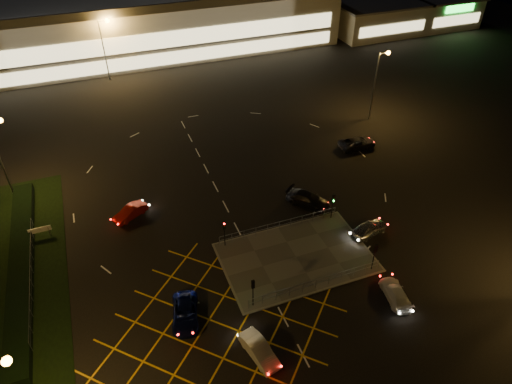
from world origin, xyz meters
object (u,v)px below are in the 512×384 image
object	(u,v)px
signal_ne	(333,201)
car_far_dkgrey	(308,200)
car_east_grey	(357,143)
car_circ_red	(130,212)
signal_nw	(224,229)
car_queue_white	(259,350)
car_right_silver	(369,228)
signal_sw	(253,288)
car_approach_white	(396,293)
car_left_blue	(185,313)
signal_se	(375,252)

from	to	relation	value
signal_ne	car_far_dkgrey	size ratio (longest dim) A/B	0.61
car_east_grey	car_circ_red	bearing A→B (deg)	98.23
signal_nw	signal_ne	distance (m)	12.00
car_queue_white	car_right_silver	distance (m)	18.21
signal_sw	car_circ_red	xyz separation A→B (m)	(-8.13, 15.97, -1.72)
signal_sw	car_approach_white	world-z (taller)	signal_sw
car_queue_white	car_circ_red	xyz separation A→B (m)	(-6.87, 20.68, -0.03)
car_left_blue	car_queue_white	bearing A→B (deg)	-37.37
car_left_blue	car_approach_white	bearing A→B (deg)	-0.91
car_far_dkgrey	car_right_silver	bearing A→B (deg)	-98.47
car_approach_white	car_east_grey	bearing A→B (deg)	-102.85
signal_ne	car_far_dkgrey	world-z (taller)	signal_ne
signal_sw	car_right_silver	world-z (taller)	signal_sw
car_left_blue	car_east_grey	world-z (taller)	car_east_grey
signal_se	car_circ_red	size ratio (longest dim) A/B	0.80
car_left_blue	signal_se	bearing A→B (deg)	10.54
signal_nw	car_circ_red	world-z (taller)	signal_nw
signal_ne	car_approach_white	distance (m)	11.79
car_circ_red	car_east_grey	xyz separation A→B (m)	(30.30, 3.68, 0.06)
signal_nw	signal_sw	bearing A→B (deg)	-90.00
car_circ_red	car_approach_white	xyz separation A→B (m)	(20.24, -19.65, -0.04)
car_far_dkgrey	car_right_silver	size ratio (longest dim) A/B	1.22
signal_ne	car_queue_white	world-z (taller)	signal_ne
signal_nw	car_right_silver	xyz separation A→B (m)	(14.47, -3.53, -1.65)
signal_nw	car_right_silver	distance (m)	14.98
signal_sw	car_east_grey	bearing A→B (deg)	-138.45
signal_se	signal_sw	bearing A→B (deg)	0.00
car_queue_white	car_east_grey	bearing A→B (deg)	32.90
signal_nw	car_left_blue	bearing A→B (deg)	-129.14
car_circ_red	car_approach_white	bearing A→B (deg)	15.61
signal_ne	car_left_blue	xyz separation A→B (m)	(-17.82, -7.15, -1.72)
signal_se	car_left_blue	world-z (taller)	signal_se
signal_ne	car_queue_white	bearing A→B (deg)	-136.25
signal_nw	car_left_blue	distance (m)	9.37
car_left_blue	signal_sw	bearing A→B (deg)	5.03
car_queue_white	signal_ne	bearing A→B (deg)	30.54
car_circ_red	car_far_dkgrey	bearing A→B (deg)	44.98
car_approach_white	car_queue_white	bearing A→B (deg)	14.92
car_right_silver	car_queue_white	bearing A→B (deg)	107.92
signal_sw	car_circ_red	world-z (taller)	signal_sw
car_far_dkgrey	car_circ_red	bearing A→B (deg)	126.99
signal_nw	car_far_dkgrey	world-z (taller)	signal_nw
signal_se	car_left_blue	bearing A→B (deg)	-2.70
signal_ne	car_queue_white	xyz separation A→B (m)	(-13.26, -12.70, -1.69)
car_approach_white	car_circ_red	bearing A→B (deg)	-33.65
car_east_grey	signal_ne	bearing A→B (deg)	140.22
car_queue_white	car_approach_white	distance (m)	13.41
signal_nw	car_queue_white	world-z (taller)	signal_nw
car_queue_white	signal_sw	bearing A→B (deg)	61.78
car_far_dkgrey	car_approach_white	bearing A→B (deg)	-122.89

